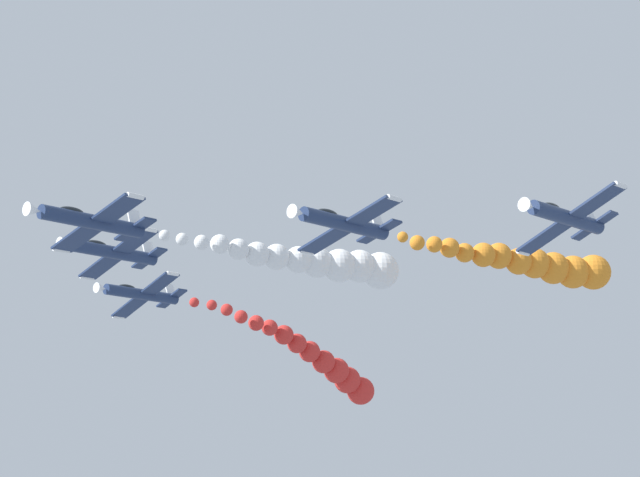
{
  "coord_description": "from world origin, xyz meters",
  "views": [
    {
      "loc": [
        -64.14,
        69.79,
        114.27
      ],
      "look_at": [
        0.0,
        0.0,
        134.05
      ],
      "focal_mm": 67.32,
      "sensor_mm": 36.0,
      "label": 1
    }
  ],
  "objects_px": {
    "airplane_right_inner": "(112,252)",
    "airplane_right_outer": "(140,294)",
    "airplane_lead": "(90,221)",
    "airplane_left_inner": "(343,223)",
    "airplane_left_outer": "(565,217)"
  },
  "relations": [
    {
      "from": "airplane_right_inner",
      "to": "airplane_right_outer",
      "type": "distance_m",
      "value": 17.84
    },
    {
      "from": "airplane_lead",
      "to": "airplane_right_inner",
      "type": "relative_size",
      "value": 1.0
    },
    {
      "from": "airplane_lead",
      "to": "airplane_right_inner",
      "type": "distance_m",
      "value": 16.55
    },
    {
      "from": "airplane_right_inner",
      "to": "airplane_left_inner",
      "type": "bearing_deg",
      "value": -175.53
    },
    {
      "from": "airplane_right_inner",
      "to": "airplane_left_outer",
      "type": "distance_m",
      "value": 39.91
    },
    {
      "from": "airplane_right_outer",
      "to": "airplane_left_inner",
      "type": "bearing_deg",
      "value": 163.5
    },
    {
      "from": "airplane_left_inner",
      "to": "airplane_left_outer",
      "type": "xyz_separation_m",
      "value": [
        -12.87,
        -10.02,
        0.17
      ]
    },
    {
      "from": "airplane_left_inner",
      "to": "airplane_right_inner",
      "type": "relative_size",
      "value": 1.0
    },
    {
      "from": "airplane_right_inner",
      "to": "airplane_right_outer",
      "type": "height_order",
      "value": "airplane_right_inner"
    },
    {
      "from": "airplane_left_inner",
      "to": "airplane_right_inner",
      "type": "xyz_separation_m",
      "value": [
        25.19,
        1.97,
        0.89
      ]
    },
    {
      "from": "airplane_left_inner",
      "to": "airplane_left_outer",
      "type": "height_order",
      "value": "airplane_left_outer"
    },
    {
      "from": "airplane_right_outer",
      "to": "airplane_left_outer",
      "type": "bearing_deg",
      "value": 178.82
    },
    {
      "from": "airplane_lead",
      "to": "airplane_right_outer",
      "type": "height_order",
      "value": "airplane_right_outer"
    },
    {
      "from": "airplane_lead",
      "to": "airplane_left_inner",
      "type": "height_order",
      "value": "airplane_left_inner"
    },
    {
      "from": "airplane_left_outer",
      "to": "airplane_right_inner",
      "type": "bearing_deg",
      "value": 17.49
    }
  ]
}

